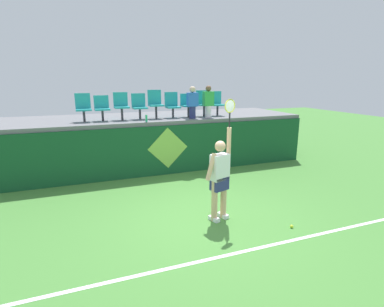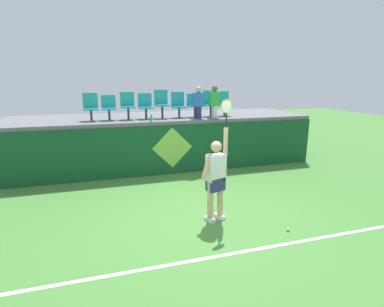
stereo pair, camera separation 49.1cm
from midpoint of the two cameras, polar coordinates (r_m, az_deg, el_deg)
name	(u,v)px [view 1 (the left image)]	position (r m, az deg, el deg)	size (l,w,h in m)	color
ground_plane	(206,218)	(6.57, 0.51, -12.27)	(40.00, 40.00, 0.00)	#478438
court_back_wall	(163,150)	(9.32, -6.96, 0.65)	(10.11, 0.20, 1.54)	#144C28
spectator_platform	(152,118)	(10.54, -8.99, 6.71)	(10.11, 2.95, 0.12)	slate
court_baseline_stripe	(239,253)	(5.45, 6.18, -18.29)	(9.10, 0.08, 0.01)	white
tennis_player	(220,176)	(6.19, 3.05, -4.30)	(0.73, 0.36, 2.53)	white
tennis_ball	(292,226)	(6.42, 16.34, -13.20)	(0.07, 0.07, 0.07)	#D1E533
water_bottle	(146,118)	(9.11, -10.22, 6.58)	(0.06, 0.06, 0.21)	#26B272
stadium_chair_0	(83,107)	(9.68, -21.40, 8.32)	(0.44, 0.42, 0.84)	#38383D
stadium_chair_1	(102,107)	(9.69, -18.20, 8.41)	(0.44, 0.42, 0.76)	#38383D
stadium_chair_2	(121,105)	(9.73, -14.76, 8.98)	(0.44, 0.42, 0.85)	#38383D
stadium_chair_3	(139,105)	(9.81, -11.47, 8.99)	(0.44, 0.42, 0.81)	#38383D
stadium_chair_4	(155,103)	(9.91, -8.43, 9.58)	(0.44, 0.42, 0.91)	#38383D
stadium_chair_5	(172,104)	(10.05, -5.23, 9.33)	(0.44, 0.42, 0.83)	#38383D
stadium_chair_6	(188,104)	(10.20, -2.23, 9.43)	(0.44, 0.42, 0.77)	#38383D
stadium_chair_7	(203,102)	(10.40, 0.78, 9.76)	(0.44, 0.42, 0.87)	#38383D
stadium_chair_8	(217,102)	(10.60, 3.37, 9.70)	(0.44, 0.42, 0.83)	#38383D
spectator_0	(208,101)	(10.00, 1.69, 9.94)	(0.34, 0.20, 1.04)	white
spectator_1	(193,102)	(9.76, -1.36, 9.80)	(0.34, 0.20, 1.02)	navy
wall_signage_mount	(168,174)	(9.46, -6.01, -3.95)	(1.27, 0.01, 1.48)	#144C28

